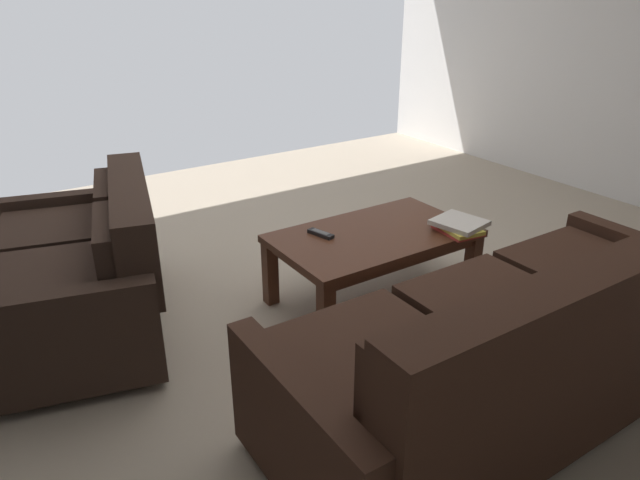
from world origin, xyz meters
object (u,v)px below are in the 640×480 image
at_px(book_stack, 459,226).
at_px(sofa_main, 519,347).
at_px(tv_remote, 321,234).
at_px(coffee_table, 374,243).
at_px(loveseat_near, 84,270).

bearing_deg(book_stack, sofa_main, 58.12).
bearing_deg(tv_remote, coffee_table, 153.80).
bearing_deg(tv_remote, loveseat_near, -21.34).
height_order(loveseat_near, tv_remote, loveseat_near).
height_order(sofa_main, book_stack, sofa_main).
distance_m(sofa_main, loveseat_near, 2.12).
height_order(book_stack, tv_remote, book_stack).
xyz_separation_m(loveseat_near, tv_remote, (-1.15, 0.45, 0.09)).
bearing_deg(coffee_table, book_stack, 148.63).
bearing_deg(loveseat_near, sofa_main, 127.20).
relative_size(sofa_main, tv_remote, 12.47).
distance_m(sofa_main, coffee_table, 1.11).
xyz_separation_m(coffee_table, book_stack, (-0.40, 0.24, 0.10)).
bearing_deg(coffee_table, sofa_main, 82.96).
distance_m(coffee_table, tv_remote, 0.31).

